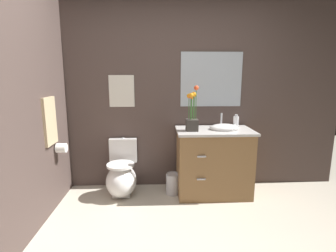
% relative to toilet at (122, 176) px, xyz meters
% --- Properties ---
extents(wall_back, '(4.20, 0.05, 2.50)m').
position_rel_toilet_xyz_m(wall_back, '(0.83, 0.30, 1.01)').
color(wall_back, '#4C3D38').
rests_on(wall_back, ground_plane).
extents(wall_left, '(0.05, 4.80, 2.50)m').
position_rel_toilet_xyz_m(wall_left, '(-0.74, -0.93, 1.01)').
color(wall_left, '#4C3D38').
rests_on(wall_left, ground_plane).
extents(toilet, '(0.38, 0.59, 0.69)m').
position_rel_toilet_xyz_m(toilet, '(0.00, 0.00, 0.00)').
color(toilet, white).
rests_on(toilet, ground_plane).
extents(vanity_cabinet, '(0.94, 0.56, 1.03)m').
position_rel_toilet_xyz_m(vanity_cabinet, '(1.17, -0.03, 0.19)').
color(vanity_cabinet, brown).
rests_on(vanity_cabinet, ground_plane).
extents(flower_vase, '(0.14, 0.14, 0.54)m').
position_rel_toilet_xyz_m(flower_vase, '(0.88, -0.08, 0.79)').
color(flower_vase, '#38332D').
rests_on(flower_vase, vanity_cabinet).
extents(soap_bottle, '(0.07, 0.07, 0.17)m').
position_rel_toilet_xyz_m(soap_bottle, '(1.46, 0.07, 0.68)').
color(soap_bottle, white).
rests_on(soap_bottle, vanity_cabinet).
extents(trash_bin, '(0.18, 0.18, 0.27)m').
position_rel_toilet_xyz_m(trash_bin, '(0.66, -0.02, -0.11)').
color(trash_bin, '#B7B7BC').
rests_on(trash_bin, ground_plane).
extents(wall_poster, '(0.32, 0.01, 0.41)m').
position_rel_toilet_xyz_m(wall_poster, '(0.00, 0.27, 1.06)').
color(wall_poster, silver).
extents(wall_mirror, '(0.80, 0.01, 0.70)m').
position_rel_toilet_xyz_m(wall_mirror, '(1.17, 0.27, 1.21)').
color(wall_mirror, '#B2BCC6').
extents(hanging_towel, '(0.03, 0.28, 0.52)m').
position_rel_toilet_xyz_m(hanging_towel, '(-0.70, -0.31, 0.77)').
color(hanging_towel, tan).
extents(toilet_paper_roll, '(0.11, 0.11, 0.11)m').
position_rel_toilet_xyz_m(toilet_paper_roll, '(-0.65, -0.20, 0.44)').
color(toilet_paper_roll, white).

